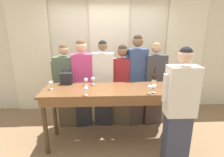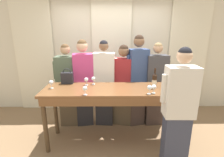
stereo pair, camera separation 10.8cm
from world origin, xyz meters
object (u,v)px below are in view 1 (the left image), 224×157
wine_glass_front_left (51,83)px  handbag (66,78)px  guest_olive_jacket (66,86)px  guest_striped_shirt (122,85)px  guest_pink_top (83,83)px  guest_beige_cap (154,84)px  host_pouring (179,111)px  tasting_bar (112,96)px  wine_glass_center_left (86,89)px  wine_glass_center_mid (86,80)px  wine_bottle (154,80)px  guest_cream_sweater (103,84)px  guest_navy_coat (136,80)px  wine_glass_front_mid (150,87)px  wine_glass_front_right (93,79)px  wine_glass_center_right (154,87)px

wine_glass_front_left → handbag: bearing=53.5°
guest_olive_jacket → guest_striped_shirt: bearing=-0.0°
guest_pink_top → guest_beige_cap: 1.44m
handbag → guest_pink_top: guest_pink_top is taller
guest_pink_top → host_pouring: bearing=-41.3°
tasting_bar → wine_glass_center_left: size_ratio=16.44×
wine_glass_center_mid → host_pouring: host_pouring is taller
wine_bottle → guest_cream_sweater: (-0.85, 0.59, -0.24)m
tasting_bar → guest_navy_coat: bearing=51.5°
wine_glass_front_left → guest_beige_cap: guest_beige_cap is taller
wine_glass_front_left → guest_striped_shirt: size_ratio=0.08×
tasting_bar → wine_glass_center_mid: bearing=155.6°
tasting_bar → wine_glass_front_mid: size_ratio=16.44×
guest_striped_shirt → wine_glass_front_right: bearing=-144.5°
tasting_bar → guest_navy_coat: guest_navy_coat is taller
wine_glass_center_right → guest_beige_cap: (0.25, 0.85, -0.24)m
wine_glass_front_mid → guest_beige_cap: (0.33, 0.88, -0.24)m
wine_bottle → guest_beige_cap: size_ratio=0.20×
guest_cream_sweater → wine_glass_front_right: bearing=-113.8°
tasting_bar → guest_pink_top: size_ratio=1.29×
guest_navy_coat → guest_beige_cap: guest_navy_coat is taller
host_pouring → guest_striped_shirt: bearing=117.0°
wine_glass_front_mid → guest_striped_shirt: bearing=110.5°
guest_olive_jacket → guest_beige_cap: (1.77, 0.00, 0.02)m
guest_beige_cap → host_pouring: bearing=-90.6°
wine_glass_center_left → wine_glass_center_right: bearing=3.4°
handbag → guest_olive_jacket: guest_olive_jacket is taller
guest_navy_coat → guest_olive_jacket: bearing=180.0°
wine_glass_center_mid → guest_beige_cap: bearing=18.6°
guest_striped_shirt → host_pouring: size_ratio=0.95×
wine_glass_center_right → guest_navy_coat: bearing=97.9°
wine_glass_front_mid → guest_cream_sweater: size_ratio=0.08×
wine_glass_center_right → host_pouring: bearing=-60.0°
wine_glass_center_mid → guest_cream_sweater: size_ratio=0.08×
guest_beige_cap → handbag: bearing=-168.7°
wine_glass_center_left → guest_olive_jacket: size_ratio=0.08×
wine_glass_center_right → guest_pink_top: size_ratio=0.08×
wine_glass_front_left → wine_glass_front_mid: 1.58m
host_pouring → guest_cream_sweater: bearing=129.1°
wine_glass_center_left → guest_striped_shirt: (0.63, 0.91, -0.24)m
handbag → wine_glass_center_left: 0.69m
wine_glass_center_left → host_pouring: (1.27, -0.35, -0.21)m
wine_glass_center_right → guest_beige_cap: guest_beige_cap is taller
wine_bottle → host_pouring: 0.73m
wine_bottle → wine_glass_front_left: wine_bottle is taller
host_pouring → wine_glass_center_mid: bearing=148.4°
guest_pink_top → wine_glass_front_right: bearing=-59.2°
wine_glass_front_right → host_pouring: bearing=-35.8°
tasting_bar → handbag: 0.89m
wine_glass_center_left → wine_glass_center_mid: size_ratio=1.00×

